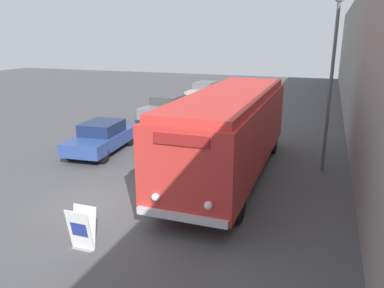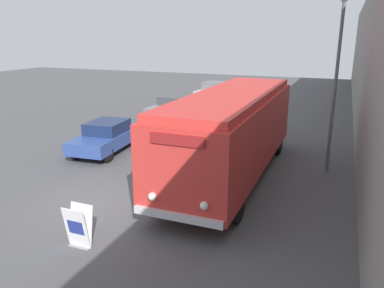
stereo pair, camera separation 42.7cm
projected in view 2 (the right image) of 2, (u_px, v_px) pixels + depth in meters
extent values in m
plane|color=#4C4C4F|center=(98.00, 205.00, 11.66)|extent=(80.00, 80.00, 0.00)
cube|color=gray|center=(367.00, 69.00, 16.80)|extent=(0.30, 60.00, 7.28)
cylinder|color=black|center=(163.00, 193.00, 11.26)|extent=(0.28, 1.03, 1.03)
cylinder|color=black|center=(236.00, 205.00, 10.43)|extent=(0.28, 1.03, 1.03)
cylinder|color=black|center=(229.00, 137.00, 17.40)|extent=(0.28, 1.03, 1.03)
cylinder|color=black|center=(278.00, 142.00, 16.58)|extent=(0.28, 1.03, 1.03)
cube|color=red|center=(232.00, 132.00, 13.58)|extent=(2.60, 9.71, 2.40)
cube|color=red|center=(233.00, 95.00, 13.21)|extent=(2.39, 9.32, 0.24)
cube|color=silver|center=(177.00, 217.00, 9.51)|extent=(2.47, 0.12, 0.20)
sphere|color=white|center=(152.00, 197.00, 9.68)|extent=(0.22, 0.22, 0.22)
sphere|color=white|center=(204.00, 206.00, 9.16)|extent=(0.22, 0.22, 0.22)
cube|color=maroon|center=(177.00, 140.00, 8.98)|extent=(1.43, 0.06, 0.28)
cube|color=gray|center=(80.00, 246.00, 9.38)|extent=(0.58, 0.23, 0.01)
cube|color=white|center=(76.00, 228.00, 9.14)|extent=(0.65, 0.21, 1.09)
cube|color=white|center=(81.00, 225.00, 9.31)|extent=(0.65, 0.21, 1.09)
cube|color=navy|center=(76.00, 228.00, 9.12)|extent=(0.45, 0.07, 0.38)
cylinder|color=#595E60|center=(335.00, 91.00, 13.58)|extent=(0.12, 0.12, 6.24)
cylinder|color=black|center=(76.00, 152.00, 15.89)|extent=(0.22, 0.64, 0.64)
cylinder|color=black|center=(107.00, 155.00, 15.47)|extent=(0.22, 0.64, 0.64)
cylinder|color=black|center=(107.00, 136.00, 18.35)|extent=(0.22, 0.64, 0.64)
cylinder|color=black|center=(135.00, 138.00, 17.94)|extent=(0.22, 0.64, 0.64)
cube|color=#2D478C|center=(107.00, 139.00, 16.84)|extent=(2.10, 4.22, 0.55)
cube|color=#19274D|center=(107.00, 127.00, 16.78)|extent=(1.64, 1.96, 0.51)
cylinder|color=black|center=(152.00, 117.00, 22.43)|extent=(0.22, 0.69, 0.69)
cylinder|color=black|center=(175.00, 120.00, 21.76)|extent=(0.22, 0.69, 0.69)
cylinder|color=black|center=(174.00, 109.00, 24.86)|extent=(0.22, 0.69, 0.69)
cylinder|color=black|center=(196.00, 111.00, 24.19)|extent=(0.22, 0.69, 0.69)
cube|color=slate|center=(175.00, 109.00, 23.22)|extent=(2.14, 4.33, 0.65)
cube|color=#3F4043|center=(175.00, 100.00, 23.15)|extent=(1.70, 2.00, 0.50)
cylinder|color=black|center=(198.00, 99.00, 29.09)|extent=(0.22, 0.64, 0.64)
cylinder|color=black|center=(216.00, 100.00, 28.46)|extent=(0.22, 0.64, 0.64)
cylinder|color=black|center=(212.00, 94.00, 31.42)|extent=(0.22, 0.64, 0.64)
cylinder|color=black|center=(229.00, 95.00, 30.79)|extent=(0.22, 0.64, 0.64)
cube|color=#B7B7BC|center=(214.00, 93.00, 29.85)|extent=(2.03, 4.21, 0.65)
cube|color=slate|center=(215.00, 85.00, 29.77)|extent=(1.61, 1.95, 0.55)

